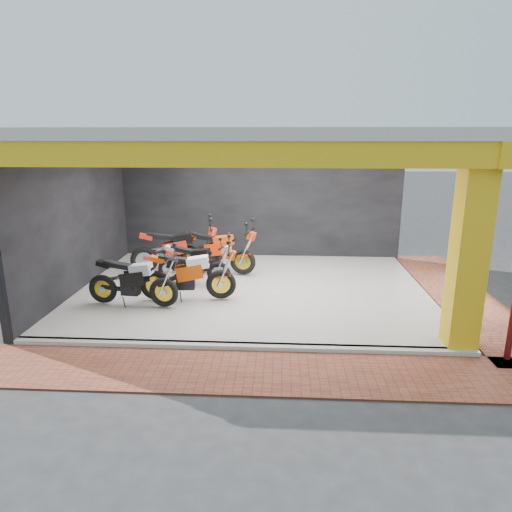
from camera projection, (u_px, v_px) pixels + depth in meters
The scene contains 16 objects.
ground at pixel (246, 326), 8.86m from camera, with size 80.00×80.00×0.00m, color #2D2D30.
showroom_floor at pixel (253, 290), 10.78m from camera, with size 8.00×6.00×0.10m, color silver.
showroom_ceiling at pixel (252, 134), 9.87m from camera, with size 8.40×6.40×0.20m, color beige.
back_wall at pixel (259, 200), 13.33m from camera, with size 8.20×0.20×3.50m, color black.
left_wall at pixel (76, 217), 10.57m from camera, with size 0.20×6.20×3.50m, color black.
corner_column at pixel (469, 251), 7.48m from camera, with size 0.50×0.50×3.50m, color gold.
header_beam_front at pixel (239, 154), 7.05m from camera, with size 8.40×0.30×0.40m, color gold.
header_beam_right at pixel (439, 149), 9.72m from camera, with size 0.30×6.40×0.40m, color gold.
floor_kerb at pixel (241, 347), 7.87m from camera, with size 8.00×0.20×0.10m, color silver.
paver_front at pixel (237, 371), 7.12m from camera, with size 9.00×1.40×0.03m, color brown.
paver_right at pixel (460, 295), 10.52m from camera, with size 1.40×7.00×0.03m, color brown.
moto_hero at pixel (221, 270), 9.81m from camera, with size 2.19×0.81×1.34m, color #D74609, non-canonical shape.
moto_row_a at pixel (163, 278), 9.35m from camera, with size 2.09×0.77×1.28m, color black, non-canonical shape.
moto_row_b at pixel (219, 262), 10.66m from camera, with size 1.99×0.74×1.22m, color #ABAEB3, non-canonical shape.
moto_row_c at pixel (243, 249), 11.55m from camera, with size 2.26×0.84×1.38m, color #EF370A, non-canonical shape.
moto_row_d at pixel (203, 246), 11.80m from camera, with size 2.35×0.87×1.43m, color red, non-canonical shape.
Camera 1 is at (0.67, -8.19, 3.59)m, focal length 32.00 mm.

